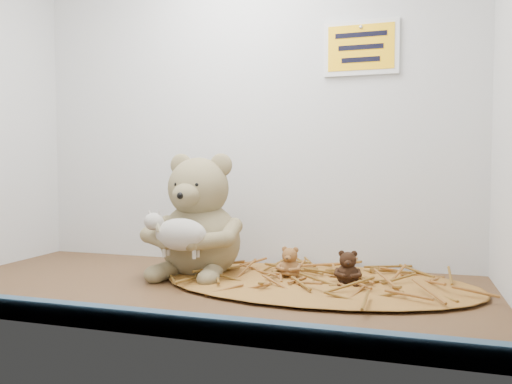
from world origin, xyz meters
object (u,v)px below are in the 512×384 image
(toy_lamb, at_px, (181,235))
(mini_teddy_brown, at_px, (348,266))
(mini_teddy_tan, at_px, (290,261))
(main_teddy, at_px, (200,215))

(toy_lamb, xyz_separation_m, mini_teddy_brown, (0.35, 0.07, -0.06))
(mini_teddy_tan, bearing_deg, main_teddy, -179.09)
(toy_lamb, xyz_separation_m, mini_teddy_tan, (0.22, 0.10, -0.06))
(toy_lamb, bearing_deg, mini_teddy_brown, 11.48)
(mini_teddy_brown, bearing_deg, toy_lamb, -176.64)
(toy_lamb, relative_size, mini_teddy_brown, 2.11)
(main_teddy, height_order, mini_teddy_brown, main_teddy)
(toy_lamb, height_order, mini_teddy_brown, toy_lamb)
(mini_teddy_brown, bearing_deg, main_teddy, 166.59)
(main_teddy, relative_size, toy_lamb, 1.89)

